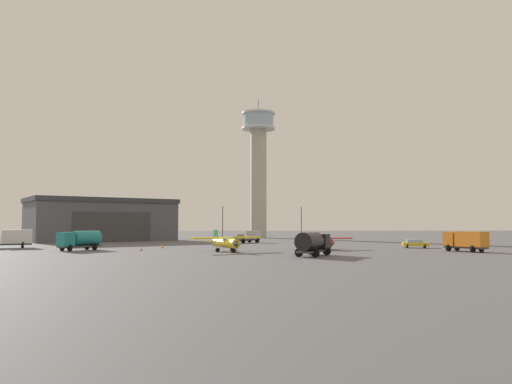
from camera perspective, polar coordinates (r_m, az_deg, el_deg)
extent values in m
plane|color=#545456|center=(65.50, -3.43, -7.20)|extent=(400.00, 400.00, 0.00)
cylinder|color=#B2AD9E|center=(137.76, 0.29, 1.04)|extent=(4.60, 4.60, 30.79)
cylinder|color=silver|center=(139.93, 0.29, 7.46)|extent=(9.51, 9.51, 0.60)
cylinder|color=#99B7C6|center=(140.37, 0.29, 8.33)|extent=(8.75, 8.75, 3.75)
cylinder|color=silver|center=(140.83, 0.29, 9.18)|extent=(9.51, 9.51, 0.50)
cylinder|color=#38383D|center=(141.35, 0.29, 10.07)|extent=(0.16, 0.16, 4.00)
cube|color=#4C5159|center=(118.60, -17.72, -3.37)|extent=(35.56, 31.69, 8.65)
cube|color=#35393E|center=(118.71, -17.68, -1.04)|extent=(36.39, 32.52, 1.00)
cube|color=#38383A|center=(110.09, -16.44, -3.95)|extent=(14.35, 9.42, 6.49)
cylinder|color=gold|center=(68.47, -3.57, -5.99)|extent=(4.17, 6.30, 1.28)
cone|color=#38383D|center=(65.35, -2.26, -6.11)|extent=(1.23, 1.24, 0.90)
cube|color=#38383D|center=(65.35, -2.26, -6.11)|extent=(0.12, 0.10, 1.97)
cube|color=gold|center=(68.17, -3.46, -5.38)|extent=(9.86, 6.23, 0.21)
cylinder|color=#287A42|center=(67.48, -4.74, -5.75)|extent=(0.94, 0.55, 1.40)
cylinder|color=#287A42|center=(68.91, -2.21, -5.72)|extent=(0.94, 0.55, 1.40)
cube|color=#99B7C6|center=(67.34, -3.12, -5.73)|extent=(1.44, 1.49, 0.72)
cone|color=gold|center=(71.62, -4.77, -5.80)|extent=(1.53, 1.73, 0.96)
cube|color=#287A42|center=(71.60, -4.77, -5.14)|extent=(0.64, 1.06, 1.76)
cube|color=gold|center=(71.62, -4.77, -5.68)|extent=(3.18, 2.28, 0.10)
cylinder|color=black|center=(66.28, -2.65, -6.90)|extent=(0.63, 0.44, 0.62)
cylinder|color=black|center=(68.23, -4.52, -6.80)|extent=(0.63, 0.44, 0.62)
cylinder|color=black|center=(69.20, -2.79, -6.76)|extent=(0.63, 0.44, 0.62)
cylinder|color=red|center=(75.75, 7.89, -5.87)|extent=(2.34, 5.69, 1.11)
cone|color=#38383D|center=(72.97, 8.77, -5.95)|extent=(0.94, 0.96, 0.78)
cube|color=#38383D|center=(72.97, 8.77, -5.95)|extent=(0.10, 0.07, 1.70)
cube|color=red|center=(75.47, 7.96, -5.39)|extent=(9.02, 3.32, 0.18)
cylinder|color=#2847A8|center=(74.97, 6.94, -5.69)|extent=(0.87, 0.27, 1.21)
cylinder|color=#2847A8|center=(76.03, 8.97, -5.65)|extent=(0.87, 0.27, 1.21)
cube|color=#99B7C6|center=(74.74, 8.19, -5.67)|extent=(1.09, 1.16, 0.63)
cone|color=red|center=(78.54, 7.07, -5.74)|extent=(1.09, 1.41, 0.83)
cube|color=#2847A8|center=(78.52, 7.07, -5.21)|extent=(0.33, 0.98, 1.52)
cube|color=red|center=(78.53, 7.07, -5.64)|extent=(2.80, 1.39, 0.09)
cylinder|color=black|center=(73.80, 8.52, -6.57)|extent=(0.56, 0.26, 0.54)
cylinder|color=black|center=(75.59, 7.15, -6.51)|extent=(0.56, 0.26, 0.54)
cylinder|color=black|center=(76.32, 8.53, -6.47)|extent=(0.56, 0.26, 0.54)
cube|color=#38383D|center=(88.92, -27.01, -5.48)|extent=(6.82, 4.74, 0.24)
cube|color=white|center=(88.92, -26.28, -4.71)|extent=(5.09, 4.11, 2.22)
cylinder|color=black|center=(88.01, -25.67, -5.62)|extent=(0.71, 1.01, 1.00)
cylinder|color=black|center=(90.02, -25.74, -5.57)|extent=(0.71, 1.01, 1.00)
cube|color=#38383D|center=(75.34, 23.37, -5.98)|extent=(4.60, 5.97, 0.24)
cube|color=orange|center=(76.52, 22.02, -5.11)|extent=(2.74, 2.57, 2.06)
cube|color=#99B7C6|center=(76.96, 21.55, -4.80)|extent=(1.64, 1.05, 1.03)
cube|color=orange|center=(74.75, 23.97, -5.07)|extent=(3.95, 4.53, 2.14)
cylinder|color=black|center=(75.73, 21.64, -6.10)|extent=(1.00, 0.76, 1.00)
cylinder|color=black|center=(77.34, 22.51, -6.02)|extent=(1.00, 0.76, 1.00)
cylinder|color=black|center=(73.54, 24.09, -6.12)|extent=(1.00, 0.76, 1.00)
cylinder|color=black|center=(75.20, 24.92, -6.03)|extent=(1.00, 0.76, 1.00)
cube|color=#38383D|center=(99.93, -1.20, -5.64)|extent=(5.79, 6.06, 0.24)
cube|color=#B7BABF|center=(101.63, -0.29, -5.05)|extent=(2.97, 2.94, 1.75)
cube|color=#99B7C6|center=(102.25, 0.03, -4.84)|extent=(1.54, 1.42, 0.88)
cube|color=brown|center=(99.16, -1.61, -5.54)|extent=(4.70, 4.82, 0.16)
cube|color=#997547|center=(98.82, -1.79, -5.24)|extent=(1.40, 1.40, 0.90)
cylinder|color=black|center=(102.33, -0.76, -5.66)|extent=(0.92, 0.88, 1.00)
cylinder|color=black|center=(100.90, 0.13, -5.69)|extent=(0.92, 0.88, 1.00)
cylinder|color=black|center=(99.26, -2.42, -5.72)|extent=(0.92, 0.88, 1.00)
cylinder|color=black|center=(97.79, -1.52, -5.75)|extent=(0.92, 0.88, 1.00)
cube|color=#38383D|center=(76.86, -19.99, -6.01)|extent=(5.35, 5.95, 0.24)
cube|color=teal|center=(75.67, -21.41, -5.17)|extent=(2.87, 2.79, 1.99)
cube|color=#99B7C6|center=(75.26, -21.94, -4.86)|extent=(1.56, 1.30, 0.99)
cylinder|color=teal|center=(77.35, -19.32, -5.11)|extent=(4.32, 4.60, 2.18)
cylinder|color=black|center=(74.86, -21.00, -6.14)|extent=(0.95, 0.85, 1.00)
cylinder|color=black|center=(76.64, -21.78, -6.06)|extent=(0.95, 0.85, 1.00)
cylinder|color=black|center=(76.99, -18.40, -6.12)|extent=(0.95, 0.85, 1.00)
cylinder|color=black|center=(78.72, -19.22, -6.05)|extent=(0.95, 0.85, 1.00)
cube|color=#38383D|center=(60.42, 6.67, -6.89)|extent=(4.69, 6.70, 0.24)
cube|color=black|center=(62.60, 7.40, -5.79)|extent=(2.92, 2.71, 1.92)
cube|color=#99B7C6|center=(63.40, 7.66, -5.41)|extent=(1.79, 0.99, 0.96)
cylinder|color=black|center=(59.35, 6.30, -5.77)|extent=(4.01, 4.96, 2.21)
cylinder|color=black|center=(62.94, 6.49, -6.87)|extent=(1.01, 0.71, 1.00)
cylinder|color=black|center=(62.25, 8.31, -6.89)|extent=(1.01, 0.71, 1.00)
cylinder|color=black|center=(58.95, 5.04, -7.10)|extent=(1.01, 0.71, 1.00)
cylinder|color=black|center=(58.21, 6.97, -7.13)|extent=(1.01, 0.71, 1.00)
cube|color=gold|center=(84.29, 18.21, -5.84)|extent=(4.45, 2.70, 0.55)
cube|color=#99B7C6|center=(84.24, 18.06, -5.48)|extent=(2.62, 2.13, 0.50)
cylinder|color=black|center=(85.32, 19.06, -5.98)|extent=(0.31, 0.66, 0.64)
cylinder|color=black|center=(83.62, 19.22, -6.02)|extent=(0.31, 0.66, 0.64)
cylinder|color=black|center=(85.00, 17.22, -6.02)|extent=(0.31, 0.66, 0.64)
cylinder|color=black|center=(83.29, 17.34, -6.07)|extent=(0.31, 0.66, 0.64)
cylinder|color=#38383D|center=(114.68, 5.34, -3.80)|extent=(0.18, 0.18, 7.56)
sphere|color=#F9E5B2|center=(114.74, 5.32, -1.80)|extent=(0.44, 0.44, 0.44)
cylinder|color=#38383D|center=(119.13, -3.93, -3.73)|extent=(0.18, 0.18, 7.87)
sphere|color=#F9E5B2|center=(119.20, -3.92, -1.73)|extent=(0.44, 0.44, 0.44)
cube|color=black|center=(81.00, -10.93, -6.46)|extent=(0.36, 0.36, 0.04)
cone|color=orange|center=(80.99, -10.92, -6.23)|extent=(0.30, 0.30, 0.60)
cylinder|color=white|center=(80.99, -10.92, -6.21)|extent=(0.21, 0.21, 0.08)
cube|color=black|center=(73.79, -13.31, -6.70)|extent=(0.36, 0.36, 0.04)
cone|color=orange|center=(73.77, -13.30, -6.44)|extent=(0.30, 0.30, 0.63)
cylinder|color=white|center=(73.77, -13.30, -6.42)|extent=(0.21, 0.21, 0.08)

